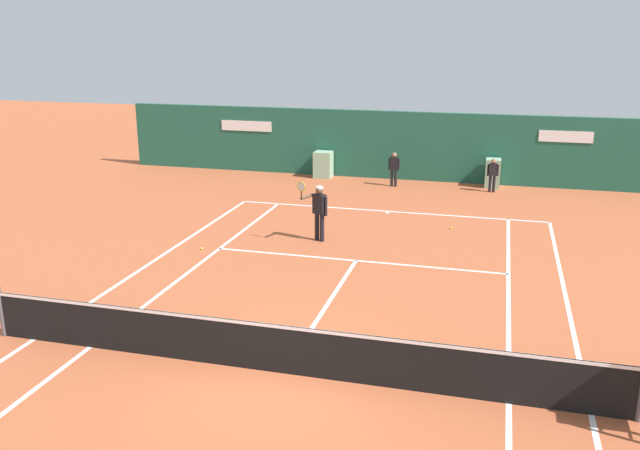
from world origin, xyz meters
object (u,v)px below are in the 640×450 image
ball_kid_right_post (493,173)px  ball_kid_centre_post (394,167)px  tennis_ball_near_service_line (451,228)px  tennis_ball_by_sideline (202,248)px  player_on_baseline (319,208)px

ball_kid_right_post → ball_kid_centre_post: (-3.81, 0.00, 0.04)m
ball_kid_right_post → tennis_ball_near_service_line: size_ratio=19.17×
tennis_ball_by_sideline → ball_kid_right_post: bearing=50.2°
tennis_ball_near_service_line → tennis_ball_by_sideline: bearing=-149.7°
player_on_baseline → tennis_ball_by_sideline: size_ratio=27.60×
player_on_baseline → ball_kid_centre_post: player_on_baseline is taller
tennis_ball_by_sideline → player_on_baseline: bearing=29.1°
player_on_baseline → ball_kid_centre_post: size_ratio=1.37×
ball_kid_right_post → tennis_ball_by_sideline: (-7.82, -9.37, -0.72)m
ball_kid_centre_post → tennis_ball_near_service_line: ball_kid_centre_post is taller
player_on_baseline → ball_kid_right_post: size_ratio=1.44×
player_on_baseline → tennis_ball_near_service_line: bearing=-127.1°
ball_kid_centre_post → tennis_ball_near_service_line: (2.70, -5.45, -0.75)m
tennis_ball_near_service_line → ball_kid_right_post: bearing=78.5°
player_on_baseline → ball_kid_right_post: bearing=-100.4°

